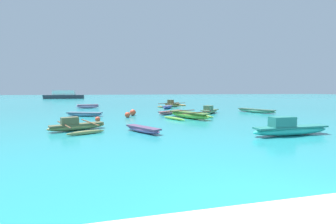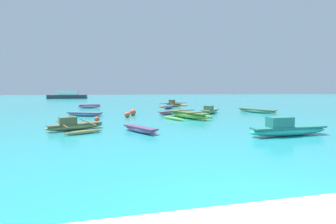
# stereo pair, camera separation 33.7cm
# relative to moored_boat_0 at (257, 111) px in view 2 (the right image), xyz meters

# --- Properties ---
(moored_boat_0) EXTENTS (2.22, 3.92, 0.36)m
(moored_boat_0) POSITION_rel_moored_boat_0_xyz_m (0.00, 0.00, 0.00)
(moored_boat_0) COLOR #5FA37C
(moored_boat_0) RESTS_ON ground_plane
(moored_boat_1) EXTENTS (3.84, 4.12, 0.55)m
(moored_boat_1) POSITION_rel_moored_boat_0_xyz_m (-7.76, -2.85, 0.06)
(moored_boat_1) COLOR #6CAF3D
(moored_boat_1) RESTS_ON ground_plane
(moored_boat_2) EXTENTS (2.82, 2.35, 0.30)m
(moored_boat_2) POSITION_rel_moored_boat_0_xyz_m (-8.39, 0.59, -0.03)
(moored_boat_2) COLOR #CC6E7A
(moored_boat_2) RESTS_ON ground_plane
(moored_boat_3) EXTENTS (1.76, 2.41, 0.30)m
(moored_boat_3) POSITION_rel_moored_boat_0_xyz_m (-11.86, -7.96, -0.03)
(moored_boat_3) COLOR #895F98
(moored_boat_3) RESTS_ON ground_plane
(moored_boat_4) EXTENTS (4.20, 0.81, 0.90)m
(moored_boat_4) POSITION_rel_moored_boat_0_xyz_m (-5.13, -10.23, 0.12)
(moored_boat_4) COLOR #2DC1B2
(moored_boat_4) RESTS_ON ground_plane
(moored_boat_5) EXTENTS (2.73, 1.09, 0.46)m
(moored_boat_5) POSITION_rel_moored_boat_0_xyz_m (-16.62, 9.38, 0.05)
(moored_boat_5) COLOR #D797C2
(moored_boat_5) RESTS_ON ground_plane
(moored_boat_6) EXTENTS (2.00, 2.88, 0.34)m
(moored_boat_6) POSITION_rel_moored_boat_0_xyz_m (-7.28, 6.80, -0.01)
(moored_boat_6) COLOR #5E6EC4
(moored_boat_6) RESTS_ON ground_plane
(moored_boat_7) EXTENTS (4.50, 3.97, 0.91)m
(moored_boat_7) POSITION_rel_moored_boat_0_xyz_m (-6.01, 9.71, 0.10)
(moored_boat_7) COLOR #A97F41
(moored_boat_7) RESTS_ON ground_plane
(moored_boat_8) EXTENTS (3.19, 1.84, 0.33)m
(moored_boat_8) POSITION_rel_moored_boat_0_xyz_m (-15.79, 0.43, -0.02)
(moored_boat_8) COLOR #6E96BB
(moored_boat_8) RESTS_ON ground_plane
(moored_boat_9) EXTENTS (2.46, 2.31, 0.76)m
(moored_boat_9) POSITION_rel_moored_boat_0_xyz_m (-4.74, 0.19, 0.07)
(moored_boat_9) COLOR #7DBB7E
(moored_boat_9) RESTS_ON ground_plane
(moored_boat_10) EXTENTS (2.98, 3.70, 0.73)m
(moored_boat_10) POSITION_rel_moored_boat_0_xyz_m (-15.30, -6.51, 0.04)
(moored_boat_10) COLOR #878D51
(moored_boat_10) RESTS_ON ground_plane
(mooring_buoy_0) EXTENTS (0.53, 0.53, 0.53)m
(mooring_buoy_0) POSITION_rel_moored_boat_0_xyz_m (-11.84, 0.06, 0.06)
(mooring_buoy_0) COLOR #E54C2D
(mooring_buoy_0) RESTS_ON ground_plane
(mooring_buoy_1) EXTENTS (0.35, 0.35, 0.35)m
(mooring_buoy_1) POSITION_rel_moored_boat_0_xyz_m (-14.45, -3.34, -0.03)
(mooring_buoy_1) COLOR #E54C2D
(mooring_buoy_1) RESTS_ON ground_plane
(mooring_buoy_2) EXTENTS (0.44, 0.44, 0.44)m
(mooring_buoy_2) POSITION_rel_moored_boat_0_xyz_m (-12.35, -1.33, 0.02)
(mooring_buoy_2) COLOR #E54C2D
(mooring_buoy_2) RESTS_ON ground_plane
(distant_ferry) EXTENTS (9.83, 2.16, 2.16)m
(distant_ferry) POSITION_rel_moored_boat_0_xyz_m (-26.98, 45.28, 0.68)
(distant_ferry) COLOR #2D333D
(distant_ferry) RESTS_ON ground_plane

